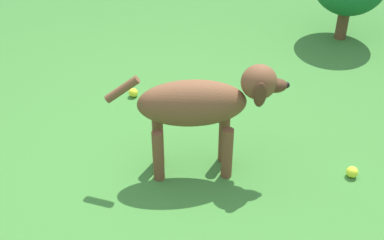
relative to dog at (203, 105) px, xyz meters
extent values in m
plane|color=#38722D|center=(-0.03, 0.26, -0.43)|extent=(14.00, 14.00, 0.00)
ellipsoid|color=brown|center=(-0.01, 0.06, 0.01)|extent=(0.32, 0.62, 0.26)
cylinder|color=brown|center=(0.09, -0.12, -0.28)|extent=(0.06, 0.06, 0.32)
cylinder|color=brown|center=(-0.05, -0.14, -0.28)|extent=(0.06, 0.06, 0.32)
cylinder|color=brown|center=(0.03, 0.26, -0.28)|extent=(0.06, 0.06, 0.32)
cylinder|color=brown|center=(-0.11, 0.23, -0.28)|extent=(0.06, 0.06, 0.32)
ellipsoid|color=brown|center=(0.05, -0.29, 0.13)|extent=(0.20, 0.22, 0.19)
ellipsoid|color=#472B19|center=(0.06, -0.38, 0.10)|extent=(0.11, 0.15, 0.08)
sphere|color=black|center=(0.07, -0.44, 0.10)|extent=(0.03, 0.03, 0.03)
ellipsoid|color=#472B19|center=(0.14, -0.27, 0.10)|extent=(0.04, 0.07, 0.14)
ellipsoid|color=#472B19|center=(-0.04, -0.30, 0.10)|extent=(0.04, 0.07, 0.14)
cylinder|color=brown|center=(-0.07, 0.41, 0.11)|extent=(0.07, 0.20, 0.15)
sphere|color=#C2E02D|center=(0.58, 0.01, -0.40)|extent=(0.07, 0.07, 0.07)
sphere|color=yellow|center=(0.01, -0.85, -0.40)|extent=(0.07, 0.07, 0.07)
sphere|color=yellow|center=(0.77, 0.56, -0.40)|extent=(0.07, 0.07, 0.07)
cylinder|color=brown|center=(2.00, -1.10, -0.31)|extent=(0.10, 0.10, 0.25)
camera|label=1|loc=(-2.17, -0.16, 1.33)|focal=44.66mm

